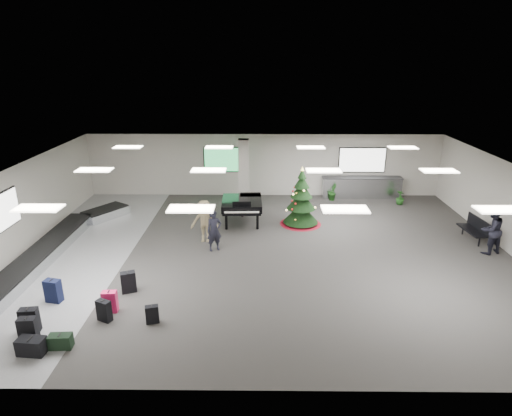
{
  "coord_description": "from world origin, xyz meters",
  "views": [
    {
      "loc": [
        -0.2,
        -14.45,
        6.87
      ],
      "look_at": [
        -0.36,
        1.0,
        1.39
      ],
      "focal_mm": 30.0,
      "sensor_mm": 36.0,
      "label": 1
    }
  ],
  "objects_px": {
    "traveler_b": "(205,221)",
    "potted_plant_left": "(333,192)",
    "traveler_a": "(214,231)",
    "traveler_bench": "(491,230)",
    "christmas_tree": "(301,205)",
    "bench": "(475,228)",
    "baggage_carousel": "(54,247)",
    "service_counter": "(361,187)",
    "grand_piano": "(242,204)",
    "pink_suitcase": "(110,302)",
    "potted_plant_right": "(400,197)"
  },
  "relations": [
    {
      "from": "traveler_b",
      "to": "potted_plant_left",
      "type": "xyz_separation_m",
      "value": [
        5.81,
        5.2,
        -0.42
      ]
    },
    {
      "from": "traveler_a",
      "to": "traveler_bench",
      "type": "height_order",
      "value": "traveler_bench"
    },
    {
      "from": "christmas_tree",
      "to": "traveler_a",
      "type": "relative_size",
      "value": 1.63
    },
    {
      "from": "traveler_bench",
      "to": "bench",
      "type": "bearing_deg",
      "value": -109.87
    },
    {
      "from": "baggage_carousel",
      "to": "service_counter",
      "type": "xyz_separation_m",
      "value": [
        12.84,
        6.73,
        0.33
      ]
    },
    {
      "from": "grand_piano",
      "to": "christmas_tree",
      "type": "bearing_deg",
      "value": -3.12
    },
    {
      "from": "traveler_a",
      "to": "potted_plant_left",
      "type": "bearing_deg",
      "value": 23.6
    },
    {
      "from": "service_counter",
      "to": "bench",
      "type": "bearing_deg",
      "value": -59.23
    },
    {
      "from": "service_counter",
      "to": "pink_suitcase",
      "type": "bearing_deg",
      "value": -131.7
    },
    {
      "from": "traveler_a",
      "to": "potted_plant_left",
      "type": "height_order",
      "value": "traveler_a"
    },
    {
      "from": "christmas_tree",
      "to": "potted_plant_left",
      "type": "bearing_deg",
      "value": 60.05
    },
    {
      "from": "baggage_carousel",
      "to": "pink_suitcase",
      "type": "relative_size",
      "value": 14.82
    },
    {
      "from": "traveler_b",
      "to": "bench",
      "type": "bearing_deg",
      "value": 0.83
    },
    {
      "from": "bench",
      "to": "potted_plant_right",
      "type": "bearing_deg",
      "value": 105.01
    },
    {
      "from": "service_counter",
      "to": "traveler_b",
      "type": "bearing_deg",
      "value": -142.41
    },
    {
      "from": "bench",
      "to": "traveler_a",
      "type": "height_order",
      "value": "traveler_a"
    },
    {
      "from": "service_counter",
      "to": "traveler_a",
      "type": "xyz_separation_m",
      "value": [
        -6.9,
        -6.47,
        0.24
      ]
    },
    {
      "from": "christmas_tree",
      "to": "traveler_b",
      "type": "bearing_deg",
      "value": -154.06
    },
    {
      "from": "pink_suitcase",
      "to": "grand_piano",
      "type": "bearing_deg",
      "value": 60.56
    },
    {
      "from": "pink_suitcase",
      "to": "bench",
      "type": "height_order",
      "value": "bench"
    },
    {
      "from": "traveler_a",
      "to": "traveler_b",
      "type": "bearing_deg",
      "value": 94.75
    },
    {
      "from": "traveler_a",
      "to": "traveler_bench",
      "type": "bearing_deg",
      "value": -25.55
    },
    {
      "from": "traveler_a",
      "to": "baggage_carousel",
      "type": "bearing_deg",
      "value": 157.84
    },
    {
      "from": "potted_plant_left",
      "to": "potted_plant_right",
      "type": "distance_m",
      "value": 3.29
    },
    {
      "from": "service_counter",
      "to": "christmas_tree",
      "type": "height_order",
      "value": "christmas_tree"
    },
    {
      "from": "traveler_bench",
      "to": "service_counter",
      "type": "bearing_deg",
      "value": -83.12
    },
    {
      "from": "pink_suitcase",
      "to": "christmas_tree",
      "type": "height_order",
      "value": "christmas_tree"
    },
    {
      "from": "traveler_b",
      "to": "potted_plant_right",
      "type": "xyz_separation_m",
      "value": [
        9.04,
        4.56,
        -0.49
      ]
    },
    {
      "from": "christmas_tree",
      "to": "traveler_b",
      "type": "relative_size",
      "value": 1.51
    },
    {
      "from": "pink_suitcase",
      "to": "bench",
      "type": "distance_m",
      "value": 13.71
    },
    {
      "from": "baggage_carousel",
      "to": "christmas_tree",
      "type": "bearing_deg",
      "value": 17.55
    },
    {
      "from": "traveler_a",
      "to": "potted_plant_right",
      "type": "height_order",
      "value": "traveler_a"
    },
    {
      "from": "service_counter",
      "to": "grand_piano",
      "type": "xyz_separation_m",
      "value": [
        -5.99,
        -3.71,
        0.33
      ]
    },
    {
      "from": "pink_suitcase",
      "to": "potted_plant_right",
      "type": "relative_size",
      "value": 0.92
    },
    {
      "from": "christmas_tree",
      "to": "bench",
      "type": "bearing_deg",
      "value": -14.16
    },
    {
      "from": "baggage_carousel",
      "to": "traveler_b",
      "type": "distance_m",
      "value": 5.62
    },
    {
      "from": "traveler_a",
      "to": "traveler_bench",
      "type": "distance_m",
      "value": 10.13
    },
    {
      "from": "christmas_tree",
      "to": "potted_plant_right",
      "type": "xyz_separation_m",
      "value": [
        5.12,
        2.66,
        -0.52
      ]
    },
    {
      "from": "baggage_carousel",
      "to": "pink_suitcase",
      "type": "height_order",
      "value": "pink_suitcase"
    },
    {
      "from": "potted_plant_right",
      "to": "service_counter",
      "type": "bearing_deg",
      "value": 146.74
    },
    {
      "from": "grand_piano",
      "to": "bench",
      "type": "distance_m",
      "value": 9.4
    },
    {
      "from": "pink_suitcase",
      "to": "bench",
      "type": "xyz_separation_m",
      "value": [
        12.7,
        5.16,
        0.21
      ]
    },
    {
      "from": "potted_plant_left",
      "to": "potted_plant_right",
      "type": "bearing_deg",
      "value": -11.21
    },
    {
      "from": "traveler_bench",
      "to": "potted_plant_left",
      "type": "relative_size",
      "value": 2.17
    },
    {
      "from": "bench",
      "to": "traveler_bench",
      "type": "height_order",
      "value": "traveler_bench"
    },
    {
      "from": "traveler_bench",
      "to": "traveler_b",
      "type": "bearing_deg",
      "value": -24.29
    },
    {
      "from": "baggage_carousel",
      "to": "potted_plant_left",
      "type": "bearing_deg",
      "value": 29.03
    },
    {
      "from": "traveler_bench",
      "to": "potted_plant_right",
      "type": "height_order",
      "value": "traveler_bench"
    },
    {
      "from": "pink_suitcase",
      "to": "grand_piano",
      "type": "relative_size",
      "value": 0.3
    },
    {
      "from": "grand_piano",
      "to": "traveler_a",
      "type": "distance_m",
      "value": 2.91
    }
  ]
}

